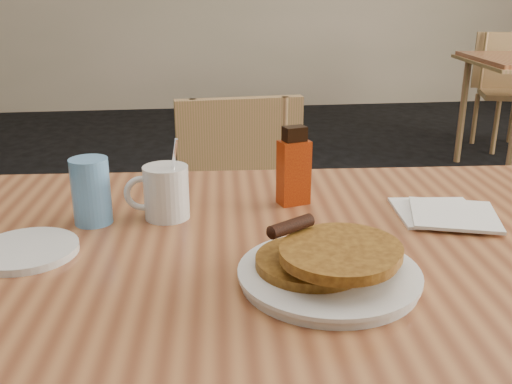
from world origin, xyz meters
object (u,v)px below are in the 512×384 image
Objects in this scene: chair_main_far at (243,218)px; chair_neighbor_far at (504,80)px; blue_tumbler at (91,191)px; pancake_plate at (330,266)px; syrup_bottle at (294,169)px; main_table at (294,272)px; coffee_mug at (165,191)px.

chair_main_far is 0.99× the size of chair_neighbor_far.
chair_main_far is 0.75m from blue_tumbler.
blue_tumbler is at bearing 143.69° from pancake_plate.
blue_tumbler is at bearing -123.00° from chair_main_far.
syrup_bottle reaches higher than blue_tumbler.
main_table is 11.81× the size of blue_tumbler.
pancake_plate is 1.70× the size of coffee_mug.
blue_tumbler is (-2.57, -3.09, 0.30)m from chair_neighbor_far.
pancake_plate is (-2.21, -3.36, 0.27)m from chair_neighbor_far.
blue_tumbler reaches higher than chair_neighbor_far.
coffee_mug and syrup_bottle have the same top height.
coffee_mug is 1.00× the size of syrup_bottle.
pancake_plate is at bearing -48.73° from coffee_mug.
pancake_plate is 0.45m from blue_tumbler.
pancake_plate is (0.03, -0.11, 0.06)m from main_table.
chair_neighbor_far is at bearing 55.46° from main_table.
pancake_plate is at bearing -75.19° from main_table.
coffee_mug reaches higher than chair_neighbor_far.
chair_main_far is at bearing 90.27° from main_table.
chair_main_far is 5.58× the size of coffee_mug.
chair_neighbor_far reaches higher than pancake_plate.
chair_main_far is at bearing 61.35° from blue_tumbler.
blue_tumbler reaches higher than chair_main_far.
blue_tumbler is (-0.36, 0.26, 0.03)m from pancake_plate.
coffee_mug is 0.25m from syrup_bottle.
coffee_mug is (-0.21, 0.17, 0.09)m from main_table.
coffee_mug reaches higher than pancake_plate.
coffee_mug reaches higher than blue_tumbler.
syrup_bottle reaches higher than chair_main_far.
blue_tumbler is at bearing -175.54° from coffee_mug.
chair_neighbor_far is 7.22× the size of blue_tumbler.
blue_tumbler is at bearing 172.11° from syrup_bottle.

